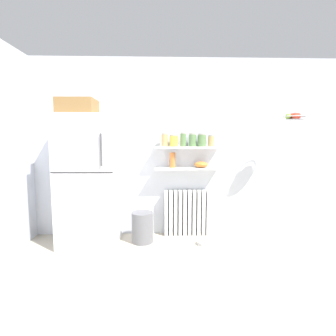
{
  "coord_description": "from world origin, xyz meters",
  "views": [
    {
      "loc": [
        -0.36,
        -1.99,
        1.46
      ],
      "look_at": [
        -0.24,
        1.6,
        1.05
      ],
      "focal_mm": 28.83,
      "sensor_mm": 36.0,
      "label": 1
    }
  ],
  "objects_px": {
    "storage_jar_5": "(211,141)",
    "hanging_fruit_basket": "(294,117)",
    "radiator": "(187,213)",
    "storage_jar_0": "(164,140)",
    "pet_food_bowl": "(204,243)",
    "vase": "(172,160)",
    "storage_jar_3": "(193,140)",
    "storage_jar_4": "(202,140)",
    "refrigerator": "(89,177)",
    "storage_jar_1": "(174,141)",
    "shelf_bowl": "(201,165)",
    "storage_jar_2": "(183,140)",
    "trash_bin": "(142,227)"
  },
  "relations": [
    {
      "from": "radiator",
      "to": "storage_jar_0",
      "type": "distance_m",
      "value": 1.13
    },
    {
      "from": "storage_jar_3",
      "to": "storage_jar_5",
      "type": "relative_size",
      "value": 1.15
    },
    {
      "from": "radiator",
      "to": "pet_food_bowl",
      "type": "xyz_separation_m",
      "value": [
        0.2,
        -0.38,
        -0.31
      ]
    },
    {
      "from": "storage_jar_4",
      "to": "vase",
      "type": "distance_m",
      "value": 0.51
    },
    {
      "from": "storage_jar_4",
      "to": "pet_food_bowl",
      "type": "xyz_separation_m",
      "value": [
        -0.0,
        -0.35,
        -1.39
      ]
    },
    {
      "from": "storage_jar_0",
      "to": "storage_jar_1",
      "type": "height_order",
      "value": "storage_jar_0"
    },
    {
      "from": "radiator",
      "to": "vase",
      "type": "bearing_deg",
      "value": -172.29
    },
    {
      "from": "vase",
      "to": "storage_jar_4",
      "type": "bearing_deg",
      "value": 0.0
    },
    {
      "from": "shelf_bowl",
      "to": "pet_food_bowl",
      "type": "bearing_deg",
      "value": -89.47
    },
    {
      "from": "shelf_bowl",
      "to": "pet_food_bowl",
      "type": "height_order",
      "value": "shelf_bowl"
    },
    {
      "from": "pet_food_bowl",
      "to": "hanging_fruit_basket",
      "type": "xyz_separation_m",
      "value": [
        1.16,
        0.01,
        1.7
      ]
    },
    {
      "from": "radiator",
      "to": "storage_jar_1",
      "type": "distance_m",
      "value": 1.09
    },
    {
      "from": "storage_jar_5",
      "to": "shelf_bowl",
      "type": "relative_size",
      "value": 0.85
    },
    {
      "from": "refrigerator",
      "to": "storage_jar_0",
      "type": "relative_size",
      "value": 10.22
    },
    {
      "from": "storage_jar_4",
      "to": "storage_jar_2",
      "type": "bearing_deg",
      "value": -180.0
    },
    {
      "from": "trash_bin",
      "to": "shelf_bowl",
      "type": "bearing_deg",
      "value": 15.36
    },
    {
      "from": "storage_jar_1",
      "to": "pet_food_bowl",
      "type": "bearing_deg",
      "value": -41.22
    },
    {
      "from": "refrigerator",
      "to": "hanging_fruit_basket",
      "type": "relative_size",
      "value": 6.64
    },
    {
      "from": "storage_jar_3",
      "to": "storage_jar_4",
      "type": "distance_m",
      "value": 0.13
    },
    {
      "from": "storage_jar_5",
      "to": "trash_bin",
      "type": "height_order",
      "value": "storage_jar_5"
    },
    {
      "from": "storage_jar_0",
      "to": "vase",
      "type": "distance_m",
      "value": 0.31
    },
    {
      "from": "storage_jar_5",
      "to": "hanging_fruit_basket",
      "type": "distance_m",
      "value": 1.13
    },
    {
      "from": "radiator",
      "to": "storage_jar_0",
      "type": "height_order",
      "value": "storage_jar_0"
    },
    {
      "from": "storage_jar_3",
      "to": "storage_jar_4",
      "type": "xyz_separation_m",
      "value": [
        0.13,
        0.0,
        -0.0
      ]
    },
    {
      "from": "refrigerator",
      "to": "storage_jar_5",
      "type": "distance_m",
      "value": 1.79
    },
    {
      "from": "vase",
      "to": "pet_food_bowl",
      "type": "xyz_separation_m",
      "value": [
        0.42,
        -0.35,
        -1.11
      ]
    },
    {
      "from": "vase",
      "to": "storage_jar_3",
      "type": "bearing_deg",
      "value": -0.0
    },
    {
      "from": "refrigerator",
      "to": "radiator",
      "type": "relative_size",
      "value": 2.88
    },
    {
      "from": "radiator",
      "to": "shelf_bowl",
      "type": "xyz_separation_m",
      "value": [
        0.2,
        -0.03,
        0.73
      ]
    },
    {
      "from": "storage_jar_1",
      "to": "storage_jar_5",
      "type": "height_order",
      "value": "storage_jar_1"
    },
    {
      "from": "hanging_fruit_basket",
      "to": "storage_jar_2",
      "type": "bearing_deg",
      "value": 166.37
    },
    {
      "from": "refrigerator",
      "to": "storage_jar_5",
      "type": "relative_size",
      "value": 11.82
    },
    {
      "from": "storage_jar_0",
      "to": "storage_jar_1",
      "type": "relative_size",
      "value": 1.12
    },
    {
      "from": "storage_jar_1",
      "to": "trash_bin",
      "type": "relative_size",
      "value": 0.4
    },
    {
      "from": "storage_jar_0",
      "to": "storage_jar_3",
      "type": "height_order",
      "value": "storage_jar_0"
    },
    {
      "from": "storage_jar_1",
      "to": "storage_jar_3",
      "type": "bearing_deg",
      "value": 0.0
    },
    {
      "from": "shelf_bowl",
      "to": "hanging_fruit_basket",
      "type": "xyz_separation_m",
      "value": [
        1.16,
        -0.35,
        0.66
      ]
    },
    {
      "from": "storage_jar_5",
      "to": "vase",
      "type": "relative_size",
      "value": 0.75
    },
    {
      "from": "storage_jar_5",
      "to": "vase",
      "type": "height_order",
      "value": "storage_jar_5"
    },
    {
      "from": "storage_jar_0",
      "to": "vase",
      "type": "relative_size",
      "value": 0.87
    },
    {
      "from": "radiator",
      "to": "storage_jar_0",
      "type": "xyz_separation_m",
      "value": [
        -0.34,
        -0.03,
        1.08
      ]
    },
    {
      "from": "storage_jar_0",
      "to": "storage_jar_5",
      "type": "height_order",
      "value": "storage_jar_0"
    },
    {
      "from": "storage_jar_0",
      "to": "hanging_fruit_basket",
      "type": "height_order",
      "value": "hanging_fruit_basket"
    },
    {
      "from": "storage_jar_2",
      "to": "storage_jar_4",
      "type": "relative_size",
      "value": 1.09
    },
    {
      "from": "shelf_bowl",
      "to": "storage_jar_5",
      "type": "bearing_deg",
      "value": 0.0
    },
    {
      "from": "refrigerator",
      "to": "trash_bin",
      "type": "relative_size",
      "value": 4.62
    },
    {
      "from": "storage_jar_5",
      "to": "trash_bin",
      "type": "relative_size",
      "value": 0.39
    },
    {
      "from": "vase",
      "to": "trash_bin",
      "type": "bearing_deg",
      "value": -151.57
    },
    {
      "from": "storage_jar_3",
      "to": "pet_food_bowl",
      "type": "relative_size",
      "value": 0.96
    },
    {
      "from": "refrigerator",
      "to": "storage_jar_4",
      "type": "distance_m",
      "value": 1.67
    }
  ]
}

